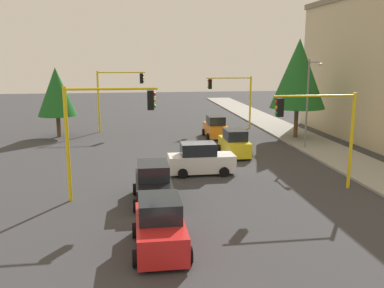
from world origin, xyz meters
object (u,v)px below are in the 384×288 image
Objects in this scene: traffic_signal_near_right at (103,120)px; tree_opposite_side at (56,92)px; car_red at (160,226)px; street_lamp_curbside at (310,94)px; traffic_signal_far_right at (117,89)px; car_white at (201,160)px; car_yellow at (234,144)px; car_black at (153,184)px; traffic_signal_far_left at (232,92)px; tree_roadside_mid at (298,74)px; traffic_signal_near_left at (320,122)px; car_orange at (215,128)px.

tree_opposite_side is at bearing -163.63° from traffic_signal_near_right.
street_lamp_curbside is at bearing 141.32° from car_red.
tree_opposite_side reaches higher than traffic_signal_far_right.
car_white is (-4.00, 5.54, -3.18)m from traffic_signal_near_right.
tree_opposite_side is 17.99m from car_white.
car_black is at bearing -34.84° from car_yellow.
tree_opposite_side is at bearing -162.38° from car_red.
traffic_signal_far_left is at bearing 160.07° from car_white.
traffic_signal_far_right is 0.67× the size of tree_roadside_mid.
traffic_signal_near_right is at bearing 16.37° from tree_opposite_side.
tree_roadside_mid reaches higher than street_lamp_curbside.
traffic_signal_near_left is at bearing 0.02° from traffic_signal_far_left.
traffic_signal_far_right is 5.64m from tree_opposite_side.
tree_roadside_mid is at bearing 169.67° from street_lamp_curbside.
car_orange is 0.96× the size of car_red.
car_red is at bearing 17.62° from tree_opposite_side.
tree_opposite_side is (2.00, -16.63, 0.34)m from traffic_signal_far_left.
tree_roadside_mid is 20.46m from car_black.
tree_roadside_mid is at bearing 137.86° from car_black.
traffic_signal_near_left is 9.45m from car_black.
tree_opposite_side is at bearing -142.28° from car_white.
traffic_signal_far_left reaches higher than car_black.
traffic_signal_far_left is 0.91× the size of traffic_signal_near_right.
tree_opposite_side reaches higher than traffic_signal_far_left.
traffic_signal_near_right is at bearing -158.79° from car_red.
car_yellow is 0.98× the size of car_red.
car_orange and car_red have the same top height.
traffic_signal_far_right is at bearing -110.88° from tree_roadside_mid.
street_lamp_curbside is 9.30m from car_orange.
tree_roadside_mid is (6.00, 15.73, 1.60)m from traffic_signal_far_right.
traffic_signal_far_left is at bearing 156.61° from car_black.
car_yellow is 0.95× the size of car_black.
car_black is (10.35, -12.54, -3.45)m from street_lamp_curbside.
traffic_signal_far_right is (-0.00, -11.36, 0.39)m from traffic_signal_far_left.
tree_roadside_mid is (4.00, 21.00, 1.65)m from tree_opposite_side.
traffic_signal_far_right is 21.13m from car_black.
traffic_signal_far_left is 1.28× the size of car_white.
tree_roadside_mid is at bearing 69.12° from traffic_signal_far_right.
traffic_signal_near_right is 7.54m from car_white.
traffic_signal_near_right is 0.99× the size of traffic_signal_far_right.
traffic_signal_far_left is at bearing 167.53° from car_yellow.
traffic_signal_near_left is at bearing 55.44° from car_white.
traffic_signal_far_right is at bearing -142.59° from car_yellow.
tree_roadside_mid is (-14.00, 15.71, 1.65)m from traffic_signal_near_right.
street_lamp_curbside is at bearing 18.96° from traffic_signal_far_left.
traffic_signal_far_right reaches higher than car_white.
street_lamp_curbside is 11.45m from car_white.
car_orange is at bearing -134.82° from street_lamp_curbside.
tree_roadside_mid reaches higher than traffic_signal_near_left.
traffic_signal_near_right is 18.27m from car_orange.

